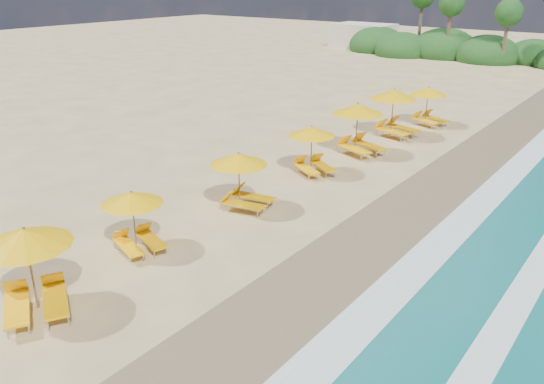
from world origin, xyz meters
name	(u,v)px	position (x,y,z in m)	size (l,w,h in m)	color
ground	(272,223)	(0.00, 0.00, 0.00)	(160.00, 160.00, 0.00)	#D8BD7F
wet_sand	(372,254)	(4.00, 0.00, 0.01)	(4.00, 160.00, 0.01)	olive
surf_foam	(455,280)	(6.70, 0.00, 0.03)	(4.00, 160.00, 0.01)	white
station_2	(30,267)	(-1.63, -8.23, 1.36)	(3.25, 3.25, 2.42)	olive
station_3	(135,218)	(-2.23, -4.28, 1.14)	(2.57, 2.50, 2.03)	olive
station_4	(243,177)	(-1.69, 0.44, 1.25)	(2.71, 2.60, 2.23)	olive
station_5	(313,147)	(-1.75, 5.38, 1.22)	(2.92, 2.92, 2.18)	olive
station_6	(360,126)	(-1.51, 9.21, 1.44)	(3.28, 3.22, 2.56)	olive
station_7	(396,110)	(-1.50, 13.27, 1.47)	(3.21, 3.09, 2.63)	olive
station_8	(429,104)	(-0.94, 16.72, 1.27)	(2.91, 2.86, 2.27)	olive
treeline	(452,48)	(-9.94, 45.51, 1.00)	(25.80, 8.80, 9.74)	#163D14
beach_building	(363,36)	(-22.00, 48.00, 1.40)	(7.00, 5.00, 2.80)	beige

